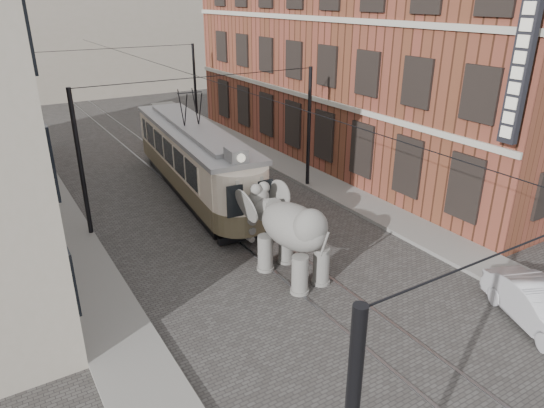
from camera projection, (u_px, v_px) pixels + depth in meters
ground at (286, 262)px, 18.19m from camera, size 120.00×120.00×0.00m
tram_rails at (286, 262)px, 18.19m from camera, size 1.54×80.00×0.02m
sidewalk_right at (404, 224)px, 21.05m from camera, size 2.00×60.00×0.15m
sidewalk_left at (107, 315)px, 15.04m from camera, size 2.00×60.00×0.15m
brick_building at (363, 54)px, 28.20m from camera, size 8.00×26.00×12.00m
distant_block at (58, 19)px, 46.87m from camera, size 28.00×10.00×14.00m
catenary at (218, 151)px, 20.85m from camera, size 11.00×30.20×6.00m
tram at (193, 143)px, 23.78m from camera, size 3.72×12.69×4.96m
elephant at (293, 238)px, 16.73m from camera, size 3.17×5.09×2.96m
parked_car at (539, 307)px, 14.48m from camera, size 2.64×4.10×1.28m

